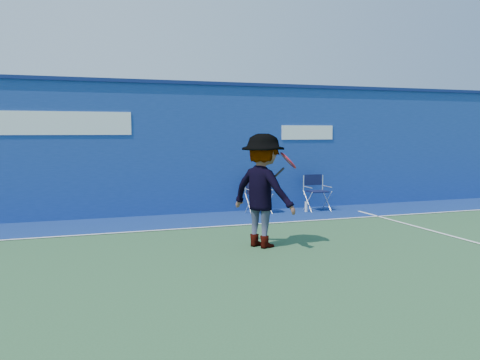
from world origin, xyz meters
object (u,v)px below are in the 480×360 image
object	(u,v)px
water_bottle	(306,207)
tennis_player	(263,190)
directors_chair_left	(259,198)
directors_chair_right	(317,200)

from	to	relation	value
water_bottle	tennis_player	xyz separation A→B (m)	(-2.33, -3.06, 0.82)
directors_chair_left	water_bottle	size ratio (longest dim) A/B	3.40
directors_chair_right	tennis_player	bearing A→B (deg)	-130.22
directors_chair_left	water_bottle	world-z (taller)	directors_chair_left
directors_chair_right	water_bottle	distance (m)	0.39
directors_chair_left	directors_chair_right	bearing A→B (deg)	-2.75
tennis_player	water_bottle	bearing A→B (deg)	52.67
directors_chair_left	water_bottle	bearing A→B (deg)	-8.75
water_bottle	tennis_player	bearing A→B (deg)	-127.33
directors_chair_left	directors_chair_right	xyz separation A→B (m)	(1.50, -0.07, -0.09)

